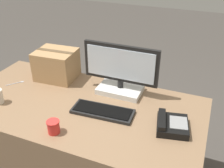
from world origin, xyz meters
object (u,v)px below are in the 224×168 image
object	(u,v)px
keyboard	(103,111)
cardboard_box	(56,65)
paper_cup_right	(53,127)
desk_phone	(171,125)
monitor	(120,74)
spoon	(18,83)

from	to	relation	value
keyboard	cardboard_box	bearing A→B (deg)	146.86
paper_cup_right	desk_phone	bearing A→B (deg)	25.21
monitor	spoon	xyz separation A→B (m)	(-0.84, -0.19, -0.16)
paper_cup_right	spoon	size ratio (longest dim) A/B	0.70
spoon	cardboard_box	world-z (taller)	cardboard_box
paper_cup_right	spoon	distance (m)	0.76
paper_cup_right	spoon	world-z (taller)	paper_cup_right
paper_cup_right	cardboard_box	size ratio (longest dim) A/B	0.26
keyboard	paper_cup_right	world-z (taller)	paper_cup_right
keyboard	paper_cup_right	bearing A→B (deg)	-126.37
spoon	desk_phone	bearing A→B (deg)	-55.68
monitor	desk_phone	size ratio (longest dim) A/B	2.31
monitor	cardboard_box	distance (m)	0.58
monitor	cardboard_box	size ratio (longest dim) A/B	1.71
monitor	keyboard	xyz separation A→B (m)	(-0.01, -0.31, -0.15)
monitor	keyboard	distance (m)	0.34
spoon	cardboard_box	size ratio (longest dim) A/B	0.37
monitor	spoon	bearing A→B (deg)	-167.23
monitor	paper_cup_right	world-z (taller)	monitor
keyboard	cardboard_box	distance (m)	0.66
keyboard	desk_phone	xyz separation A→B (m)	(0.47, 0.01, 0.02)
spoon	cardboard_box	distance (m)	0.35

